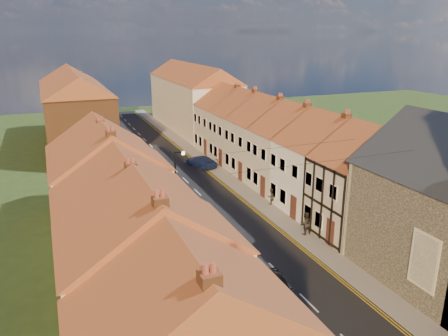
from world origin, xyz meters
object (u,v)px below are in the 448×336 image
Objects in this scene: lamppost at (177,182)px; car_far at (132,149)px; car_distant at (125,135)px; pedestrian_left at (216,290)px; car_near at (277,288)px; pedestrian_right at (306,223)px; pedestrian_right_b at (271,196)px; car_mid at (196,226)px; car_far_b at (201,161)px.

car_far is at bearing 88.45° from lamppost.
pedestrian_left is at bearing -106.36° from car_distant.
pedestrian_left is at bearing 178.70° from car_near.
pedestrian_right reaches higher than pedestrian_right_b.
car_mid is 1.00× the size of car_distant.
pedestrian_right is at bearing -6.51° from car_mid.
pedestrian_left reaches higher than car_far_b.
car_distant is 1.03× the size of car_far_b.
lamppost is 1.28× the size of car_distant.
pedestrian_right is at bearing 78.51° from car_far_b.
car_near is at bearing 45.40° from pedestrian_right.
pedestrian_left is (-1.90, -34.64, 0.24)m from car_far.
lamppost is 1.22× the size of car_far.
car_mid is 18.06m from car_far_b.
pedestrian_right reaches higher than pedestrian_left.
pedestrian_right is at bearing 44.96° from pedestrian_left.
car_near is at bearing -104.05° from car_far.
car_mid is at bearing -106.80° from car_far.
pedestrian_right_b reaches higher than car_mid.
pedestrian_left reaches higher than car_distant.
lamppost is at bearing 47.84° from car_far_b.
car_distant is 38.44m from pedestrian_right.
car_far_b is at bearing -70.16° from car_far.
car_near is at bearing -79.80° from lamppost.
car_near is 2.58× the size of pedestrian_right_b.
pedestrian_left is 0.91× the size of pedestrian_right.
car_far is 3.23× the size of pedestrian_right_b.
car_near is at bearing 1.53° from pedestrian_left.
pedestrian_right is (6.14, 6.58, 0.37)m from car_near.
car_far is 2.67× the size of pedestrian_right.
lamppost is at bearing 111.72° from car_near.
lamppost reaches higher than car_far.
lamppost reaches higher than pedestrian_right_b.
pedestrian_right_b is at bearing 82.33° from car_far_b.
pedestrian_right_b is (8.91, 0.27, -2.66)m from lamppost.
lamppost is at bearing -108.35° from car_far.
pedestrian_left reaches higher than car_mid.
car_far is at bearing 104.26° from car_near.
car_mid is 1.02× the size of car_far_b.
car_far reaches higher than car_far_b.
pedestrian_right is 20.32m from car_far_b.
pedestrian_left reaches higher than pedestrian_right_b.
lamppost is 1.31× the size of car_far_b.
pedestrian_right_b is (8.30, 3.15, 0.11)m from car_mid.
lamppost is 3.59× the size of pedestrian_left.
car_distant is 2.55× the size of pedestrian_right.
car_far_b is (7.01, 14.00, -2.87)m from lamppost.
car_far_b is (6.40, 16.89, -0.11)m from car_mid.
car_mid is 9.34m from pedestrian_left.
pedestrian_right_b reaches higher than car_near.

